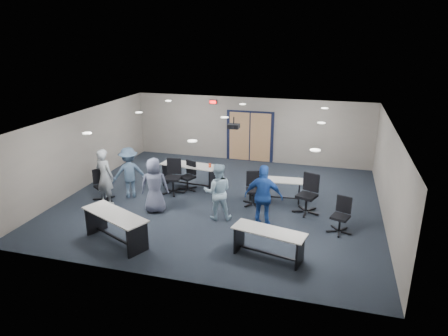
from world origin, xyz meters
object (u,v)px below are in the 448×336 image
(table_front_right, at_px, (269,239))
(person_lightblue, at_px, (218,192))
(chair_back_b, at_px, (187,176))
(chair_loose_left, at_px, (103,185))
(person_plaid, at_px, (154,185))
(table_back_right, at_px, (275,186))
(table_front_left, at_px, (115,223))
(person_back, at_px, (129,173))
(chair_back_c, at_px, (254,189))
(table_back_left, at_px, (190,171))
(chair_back_d, at_px, (307,194))
(person_gray, at_px, (105,177))
(chair_back_a, at_px, (173,177))
(person_navy, at_px, (264,197))
(chair_loose_right, at_px, (340,216))

(table_front_right, height_order, person_lightblue, person_lightblue)
(chair_back_b, distance_m, chair_loose_left, 2.81)
(person_plaid, bearing_deg, table_back_right, -168.99)
(table_front_left, bearing_deg, person_back, 136.08)
(chair_back_c, xyz_separation_m, chair_loose_left, (-4.80, -0.97, -0.01))
(table_back_left, relative_size, person_back, 1.23)
(chair_back_d, bearing_deg, table_back_left, -173.88)
(table_back_left, distance_m, chair_back_c, 2.68)
(table_front_right, distance_m, chair_back_c, 3.13)
(table_front_left, distance_m, chair_loose_left, 2.99)
(chair_back_d, xyz_separation_m, person_lightblue, (-2.48, -1.09, 0.25))
(chair_back_b, bearing_deg, table_back_right, 22.22)
(table_back_right, bearing_deg, person_gray, -165.73)
(table_front_left, relative_size, chair_back_a, 1.80)
(chair_back_a, xyz_separation_m, chair_loose_left, (-1.95, -1.18, -0.07))
(chair_back_c, xyz_separation_m, person_navy, (0.55, -1.40, 0.38))
(table_back_left, relative_size, chair_back_b, 2.04)
(chair_loose_right, height_order, person_plaid, person_plaid)
(chair_back_b, distance_m, person_lightblue, 2.50)
(chair_back_b, xyz_separation_m, person_navy, (3.03, -2.00, 0.40))
(chair_loose_left, distance_m, chair_loose_right, 7.45)
(table_front_left, relative_size, person_plaid, 1.24)
(table_back_right, relative_size, person_plaid, 1.06)
(chair_loose_right, bearing_deg, table_back_left, 176.93)
(person_gray, bearing_deg, chair_loose_left, -26.47)
(person_lightblue, relative_size, person_back, 1.00)
(table_back_left, relative_size, chair_back_d, 1.73)
(chair_back_a, height_order, person_gray, person_gray)
(table_front_right, relative_size, person_plaid, 1.10)
(table_back_left, distance_m, person_back, 2.14)
(chair_back_d, relative_size, chair_loose_right, 1.20)
(chair_back_b, distance_m, person_gray, 2.77)
(table_front_right, height_order, chair_loose_left, chair_loose_left)
(person_back, bearing_deg, table_back_left, -173.37)
(chair_back_c, bearing_deg, chair_back_d, -23.71)
(chair_loose_right, bearing_deg, chair_loose_left, -162.23)
(table_front_right, bearing_deg, chair_back_b, 146.36)
(table_front_right, xyz_separation_m, table_back_right, (-0.40, 3.56, -0.00))
(table_back_right, bearing_deg, table_back_left, 168.57)
(chair_back_c, bearing_deg, table_front_left, -150.09)
(table_back_right, bearing_deg, chair_back_a, -178.39)
(table_back_left, bearing_deg, chair_loose_left, -134.02)
(chair_back_a, bearing_deg, table_back_left, 57.57)
(chair_back_a, relative_size, chair_back_d, 0.98)
(table_front_left, xyz_separation_m, person_lightblue, (2.15, 2.08, 0.29))
(table_back_left, height_order, person_lightblue, person_lightblue)
(table_back_left, relative_size, chair_back_a, 1.77)
(table_front_right, bearing_deg, chair_back_c, 120.57)
(person_lightblue, xyz_separation_m, person_navy, (1.38, -0.15, 0.07))
(chair_loose_left, height_order, person_navy, person_navy)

